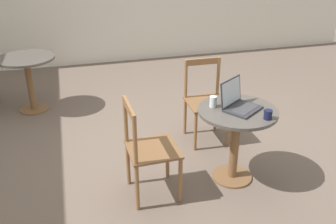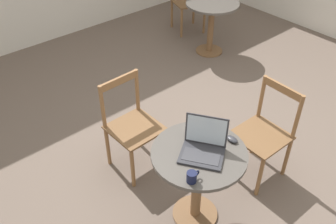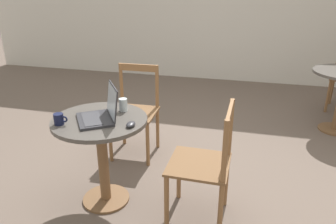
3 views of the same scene
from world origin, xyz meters
The scene contains 9 objects.
ground_plane centered at (0.00, 0.00, 0.00)m, with size 16.00×16.00×0.00m, color #66564C.
wall_back centered at (0.00, 3.23, 1.35)m, with size 9.40×0.06×2.70m.
cafe_table_near centered at (-0.70, -0.57, 0.56)m, with size 0.72×0.72×0.74m.
chair_near_back centered at (-0.72, 0.27, 0.46)m, with size 0.45×0.45×0.92m.
chair_near_right centered at (0.11, -0.58, 0.46)m, with size 0.44×0.44×0.92m.
laptop centered at (-0.68, -0.59, 0.79)m, with size 0.41×0.42×0.26m.
mouse centered at (-0.43, -0.64, 0.75)m, with size 0.06×0.10×0.03m.
mug centered at (-0.94, -0.73, 0.78)m, with size 0.11×0.07×0.08m.
drinking_glass centered at (-0.59, -0.38, 0.79)m, with size 0.07×0.07×0.10m.
Camera 3 is at (0.35, -2.63, 1.71)m, focal length 35.00 mm.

